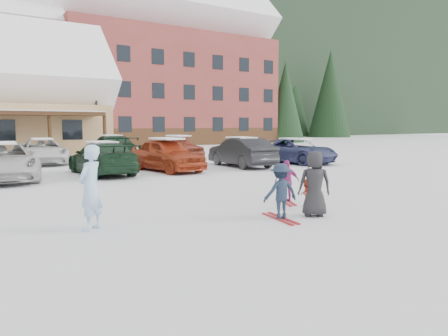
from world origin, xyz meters
TOP-DOWN VIEW (x-y plane):
  - ground at (0.00, 0.00)m, footprint 160.00×160.00m
  - alpine_hotel at (14.27, 38.00)m, footprint 31.48×14.01m
  - lamp_post at (4.32, 24.76)m, footprint 0.50×0.25m
  - conifer_1 at (30.00, 32.00)m, footprint 4.84×4.84m
  - conifer_3 at (6.00, 44.00)m, footprint 3.96×3.96m
  - conifer_4 at (34.00, 46.00)m, footprint 5.06×5.06m
  - adult_skier at (-3.64, 0.05)m, footprint 0.77×0.75m
  - toddler_red at (1.73, -0.69)m, footprint 0.48×0.45m
  - child_navy at (0.32, -1.32)m, footprint 0.92×0.64m
  - skis_child_navy at (0.32, -1.32)m, footprint 0.47×1.41m
  - child_magenta at (1.96, 0.29)m, footprint 0.75×0.58m
  - skis_child_magenta at (1.96, 0.29)m, footprint 0.83×1.33m
  - bystander_dark at (1.21, -1.53)m, footprint 0.92×0.84m
  - parked_car_2 at (-4.09, 10.01)m, footprint 2.94×5.54m
  - parked_car_3 at (-0.19, 9.86)m, footprint 2.09×4.95m
  - parked_car_4 at (2.80, 9.58)m, footprint 2.31×4.69m
  - parked_car_5 at (6.95, 9.35)m, footprint 2.01×4.72m
  - parked_car_6 at (10.71, 9.38)m, footprint 2.91×5.25m
  - parked_car_10 at (-1.28, 16.77)m, footprint 2.78×5.25m
  - parked_car_11 at (2.58, 16.59)m, footprint 2.72×5.50m
  - parked_car_12 at (7.10, 16.59)m, footprint 2.04×4.40m

SIDE VIEW (x-z plane):
  - ground at x=0.00m, z-range 0.00..0.00m
  - skis_child_navy at x=0.32m, z-range 0.00..0.03m
  - skis_child_magenta at x=1.96m, z-range 0.00..0.03m
  - toddler_red at x=1.73m, z-range 0.00..0.78m
  - child_magenta at x=1.96m, z-range 0.00..1.19m
  - child_navy at x=0.32m, z-range 0.00..1.30m
  - parked_car_6 at x=10.71m, z-range 0.00..1.39m
  - parked_car_10 at x=-1.28m, z-range 0.00..1.41m
  - parked_car_3 at x=-0.19m, z-range 0.00..1.43m
  - parked_car_12 at x=7.10m, z-range 0.00..1.46m
  - parked_car_2 at x=-4.09m, z-range 0.00..1.48m
  - parked_car_5 at x=6.95m, z-range 0.00..1.51m
  - parked_car_11 at x=2.58m, z-range 0.00..1.54m
  - parked_car_4 at x=2.80m, z-range 0.00..1.54m
  - bystander_dark at x=1.21m, z-range 0.00..1.57m
  - adult_skier at x=-3.64m, z-range 0.00..1.78m
  - lamp_post at x=4.32m, z-range 0.40..6.22m
  - conifer_3 at x=6.00m, z-range 0.53..9.71m
  - conifer_1 at x=30.00m, z-range 0.65..11.87m
  - conifer_4 at x=34.00m, z-range 0.68..12.41m
  - alpine_hotel at x=14.27m, z-range -2.11..19.37m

